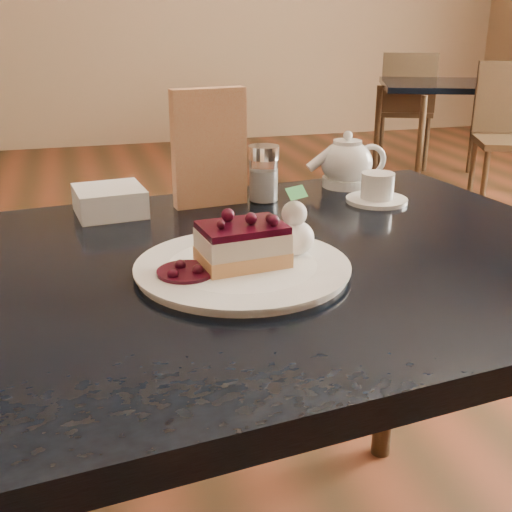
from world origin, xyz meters
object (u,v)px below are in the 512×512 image
object	(u,v)px
tea_set	(352,169)
bg_table_far_right	(445,176)
main_table	(231,308)
cheesecake_slice	(242,245)
dessert_plate	(242,268)

from	to	relation	value
tea_set	bg_table_far_right	bearing A→B (deg)	53.72
main_table	cheesecake_slice	distance (m)	0.13
tea_set	bg_table_far_right	distance (m)	3.25
bg_table_far_right	tea_set	bearing A→B (deg)	-103.83
dessert_plate	bg_table_far_right	distance (m)	3.74
main_table	dessert_plate	size ratio (longest dim) A/B	4.28
dessert_plate	tea_set	bearing A→B (deg)	48.46
dessert_plate	bg_table_far_right	xyz separation A→B (m)	(2.21, 2.93, -0.70)
dessert_plate	tea_set	distance (m)	0.51
tea_set	bg_table_far_right	xyz separation A→B (m)	(1.87, 2.55, -0.73)
cheesecake_slice	main_table	bearing A→B (deg)	90.00
cheesecake_slice	bg_table_far_right	world-z (taller)	cheesecake_slice
cheesecake_slice	tea_set	size ratio (longest dim) A/B	0.52
dessert_plate	cheesecake_slice	xyz separation A→B (m)	(0.00, 0.00, 0.04)
main_table	tea_set	xyz separation A→B (m)	(0.35, 0.33, 0.12)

